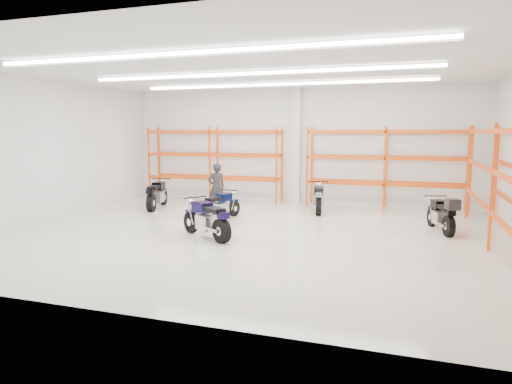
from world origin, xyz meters
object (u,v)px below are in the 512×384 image
(motorcycle_back_d, at_px, (442,215))
(structural_column, at_px, (296,146))
(motorcycle_main, at_px, (207,220))
(motorcycle_back_a, at_px, (157,195))
(motorcycle_back_b, at_px, (220,207))
(standing_man, at_px, (216,187))
(motorcycle_back_c, at_px, (318,198))

(motorcycle_back_d, bearing_deg, structural_column, 141.97)
(motorcycle_main, xyz_separation_m, structural_column, (0.75, 6.76, 1.76))
(motorcycle_back_a, height_order, structural_column, structural_column)
(motorcycle_back_b, bearing_deg, standing_man, 116.85)
(motorcycle_back_a, relative_size, motorcycle_back_b, 1.16)
(motorcycle_main, height_order, motorcycle_back_b, motorcycle_main)
(motorcycle_main, relative_size, structural_column, 0.42)
(standing_man, bearing_deg, motorcycle_back_d, 127.47)
(motorcycle_back_c, relative_size, standing_man, 1.22)
(motorcycle_back_c, xyz_separation_m, motorcycle_back_d, (3.90, -2.19, 0.02))
(motorcycle_back_c, bearing_deg, motorcycle_main, -112.20)
(structural_column, bearing_deg, motorcycle_main, -96.34)
(motorcycle_back_c, distance_m, motorcycle_back_d, 4.48)
(standing_man, distance_m, structural_column, 3.83)
(motorcycle_back_c, height_order, structural_column, structural_column)
(motorcycle_back_d, bearing_deg, standing_man, 170.39)
(motorcycle_back_a, relative_size, motorcycle_back_c, 1.02)
(motorcycle_back_b, xyz_separation_m, motorcycle_back_d, (6.62, 0.25, 0.07))
(motorcycle_back_b, bearing_deg, motorcycle_back_a, 157.90)
(motorcycle_back_a, height_order, motorcycle_back_c, motorcycle_back_a)
(motorcycle_back_b, relative_size, structural_column, 0.41)
(motorcycle_back_a, bearing_deg, standing_man, 6.99)
(motorcycle_main, distance_m, motorcycle_back_c, 5.31)
(motorcycle_main, height_order, standing_man, standing_man)
(motorcycle_back_a, relative_size, standing_man, 1.25)
(motorcycle_back_a, xyz_separation_m, motorcycle_back_b, (3.02, -1.23, -0.07))
(structural_column, bearing_deg, standing_man, -128.60)
(motorcycle_back_a, distance_m, structural_column, 5.70)
(motorcycle_main, xyz_separation_m, motorcycle_back_b, (-0.71, 2.48, -0.06))
(motorcycle_back_c, relative_size, motorcycle_back_d, 1.04)
(motorcycle_back_a, xyz_separation_m, motorcycle_back_d, (9.64, -0.97, 0.00))
(motorcycle_main, distance_m, motorcycle_back_a, 5.25)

